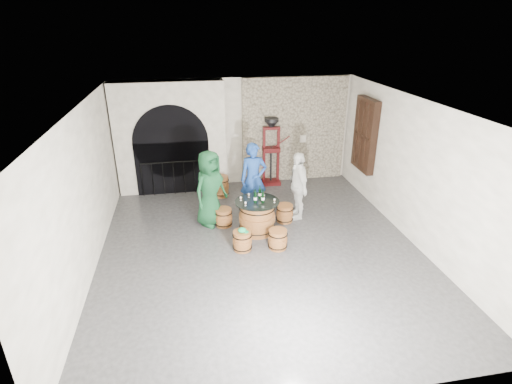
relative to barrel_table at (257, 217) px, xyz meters
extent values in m
plane|color=#2E2E31|center=(-0.07, -0.77, -0.40)|extent=(8.00, 8.00, 0.00)
plane|color=silver|center=(-0.07, 3.23, 1.20)|extent=(8.00, 0.00, 8.00)
plane|color=silver|center=(-0.07, -4.77, 1.20)|extent=(8.00, 0.00, 8.00)
plane|color=silver|center=(-3.57, -0.77, 1.20)|extent=(0.00, 8.00, 8.00)
plane|color=silver|center=(3.43, -0.77, 1.20)|extent=(0.00, 8.00, 8.00)
plane|color=beige|center=(-0.07, -0.77, 2.80)|extent=(8.00, 8.00, 0.00)
cube|color=#ABA088|center=(1.73, 3.17, 1.20)|extent=(3.20, 0.12, 3.18)
cube|color=silver|center=(-1.97, 2.98, 1.20)|extent=(3.10, 0.50, 3.18)
cube|color=black|center=(-1.97, 2.72, 0.37)|extent=(2.10, 0.03, 1.55)
cylinder|color=black|center=(-1.97, 2.72, 1.15)|extent=(2.10, 0.03, 2.10)
cylinder|color=black|center=(-1.97, 2.65, 0.58)|extent=(1.79, 0.04, 0.04)
cylinder|color=black|center=(-2.86, 2.65, 0.09)|extent=(0.02, 0.02, 0.98)
cylinder|color=black|center=(-2.56, 2.65, 0.09)|extent=(0.02, 0.02, 0.98)
cylinder|color=black|center=(-2.26, 2.65, 0.09)|extent=(0.02, 0.02, 0.98)
cylinder|color=black|center=(-1.97, 2.65, 0.09)|extent=(0.02, 0.02, 0.98)
cylinder|color=black|center=(-1.67, 2.65, 0.09)|extent=(0.02, 0.02, 0.98)
cylinder|color=black|center=(-1.37, 2.65, 0.09)|extent=(0.02, 0.02, 0.98)
cylinder|color=black|center=(-1.07, 2.65, 0.09)|extent=(0.02, 0.02, 0.98)
cube|color=black|center=(3.32, 1.63, 1.40)|extent=(0.20, 1.10, 2.00)
cube|color=black|center=(3.27, 1.63, 1.40)|extent=(0.06, 0.88, 1.76)
cube|color=black|center=(3.30, 1.63, 1.40)|extent=(0.22, 0.92, 0.06)
cube|color=black|center=(3.30, 1.34, 1.40)|extent=(0.22, 0.06, 1.80)
cube|color=black|center=(3.30, 1.63, 1.40)|extent=(0.22, 0.06, 1.80)
cube|color=black|center=(3.30, 1.92, 1.40)|extent=(0.22, 0.06, 1.80)
cylinder|color=brown|center=(0.00, 0.00, -0.02)|extent=(0.81, 0.81, 0.77)
cylinder|color=brown|center=(0.00, 0.00, -0.02)|extent=(0.87, 0.87, 0.17)
torus|color=black|center=(0.00, 0.00, -0.28)|extent=(0.87, 0.87, 0.02)
torus|color=black|center=(0.00, 0.00, 0.24)|extent=(0.87, 0.87, 0.02)
cylinder|color=brown|center=(0.00, 0.00, 0.38)|extent=(0.82, 0.82, 0.02)
cylinder|color=black|center=(0.00, 0.00, 0.40)|extent=(1.05, 1.05, 0.01)
cylinder|color=brown|center=(-0.76, 0.45, -0.19)|extent=(0.40, 0.40, 0.43)
cylinder|color=brown|center=(-0.76, 0.45, -0.19)|extent=(0.43, 0.43, 0.09)
torus|color=black|center=(-0.76, 0.45, -0.33)|extent=(0.44, 0.44, 0.02)
torus|color=black|center=(-0.76, 0.45, -0.04)|extent=(0.44, 0.44, 0.02)
cylinder|color=brown|center=(-0.76, 0.45, 0.04)|extent=(0.41, 0.41, 0.02)
cylinder|color=brown|center=(0.08, 0.88, -0.19)|extent=(0.40, 0.40, 0.43)
cylinder|color=brown|center=(0.08, 0.88, -0.19)|extent=(0.43, 0.43, 0.09)
torus|color=black|center=(0.08, 0.88, -0.33)|extent=(0.44, 0.44, 0.02)
torus|color=black|center=(0.08, 0.88, -0.04)|extent=(0.44, 0.44, 0.02)
cylinder|color=brown|center=(0.08, 0.88, 0.04)|extent=(0.41, 0.41, 0.02)
cylinder|color=brown|center=(0.79, 0.40, -0.19)|extent=(0.40, 0.40, 0.43)
cylinder|color=brown|center=(0.79, 0.40, -0.19)|extent=(0.43, 0.43, 0.09)
torus|color=black|center=(0.79, 0.40, -0.33)|extent=(0.44, 0.44, 0.02)
torus|color=black|center=(0.79, 0.40, -0.04)|extent=(0.44, 0.44, 0.02)
cylinder|color=brown|center=(0.79, 0.40, 0.04)|extent=(0.41, 0.41, 0.02)
cylinder|color=brown|center=(0.32, -0.82, -0.19)|extent=(0.40, 0.40, 0.43)
cylinder|color=brown|center=(0.32, -0.82, -0.19)|extent=(0.43, 0.43, 0.09)
torus|color=black|center=(0.32, -0.82, -0.33)|extent=(0.44, 0.44, 0.02)
torus|color=black|center=(0.32, -0.82, -0.04)|extent=(0.44, 0.44, 0.02)
cylinder|color=brown|center=(0.32, -0.82, 0.04)|extent=(0.41, 0.41, 0.02)
cylinder|color=brown|center=(-0.47, -0.75, -0.19)|extent=(0.40, 0.40, 0.43)
cylinder|color=brown|center=(-0.47, -0.75, -0.19)|extent=(0.43, 0.43, 0.09)
torus|color=black|center=(-0.47, -0.75, -0.33)|extent=(0.44, 0.44, 0.02)
torus|color=black|center=(-0.47, -0.75, -0.04)|extent=(0.44, 0.44, 0.02)
cylinder|color=brown|center=(-0.47, -0.75, 0.04)|extent=(0.41, 0.41, 0.02)
ellipsoid|color=#0D9954|center=(-0.47, -0.75, 0.09)|extent=(0.18, 0.18, 0.10)
cylinder|color=#0D9954|center=(-0.39, -0.78, 0.05)|extent=(0.12, 0.12, 0.01)
imported|color=#124122|center=(-1.05, 0.62, 0.55)|extent=(1.10, 1.07, 1.91)
imported|color=navy|center=(0.10, 1.07, 0.54)|extent=(0.69, 0.46, 1.89)
imported|color=silver|center=(1.15, 0.59, 0.47)|extent=(0.50, 1.06, 1.75)
cylinder|color=black|center=(-0.05, -0.06, 0.52)|extent=(0.07, 0.07, 0.22)
cylinder|color=white|center=(-0.05, -0.06, 0.51)|extent=(0.08, 0.08, 0.06)
cone|color=black|center=(-0.05, -0.06, 0.64)|extent=(0.07, 0.07, 0.05)
cylinder|color=black|center=(-0.05, -0.06, 0.70)|extent=(0.03, 0.03, 0.07)
cylinder|color=black|center=(0.12, -0.09, 0.52)|extent=(0.07, 0.07, 0.22)
cylinder|color=white|center=(0.12, -0.09, 0.51)|extent=(0.08, 0.08, 0.06)
cone|color=black|center=(0.12, -0.09, 0.64)|extent=(0.07, 0.07, 0.05)
cylinder|color=black|center=(0.12, -0.09, 0.70)|extent=(0.03, 0.03, 0.07)
cylinder|color=black|center=(0.10, 0.16, 0.52)|extent=(0.07, 0.07, 0.22)
cylinder|color=white|center=(0.10, 0.16, 0.51)|extent=(0.08, 0.08, 0.06)
cone|color=black|center=(0.10, 0.16, 0.64)|extent=(0.07, 0.07, 0.05)
cylinder|color=black|center=(0.10, 0.16, 0.70)|extent=(0.03, 0.03, 0.07)
cylinder|color=brown|center=(-0.65, 2.24, -0.10)|extent=(0.42, 0.42, 0.59)
cylinder|color=brown|center=(-0.65, 2.24, -0.10)|extent=(0.45, 0.45, 0.13)
torus|color=black|center=(-0.65, 2.24, -0.31)|extent=(0.46, 0.46, 0.02)
torus|color=black|center=(-0.65, 2.24, 0.10)|extent=(0.46, 0.46, 0.02)
cylinder|color=brown|center=(-0.65, 2.24, 0.20)|extent=(0.43, 0.43, 0.02)
cube|color=#450B0C|center=(0.96, 2.92, -0.35)|extent=(0.58, 0.48, 0.11)
cube|color=#450B0C|center=(0.96, 2.92, 0.71)|extent=(0.52, 0.34, 0.13)
cube|color=#450B0C|center=(0.96, 2.92, 1.36)|extent=(0.52, 0.15, 0.08)
cylinder|color=black|center=(0.96, 2.92, 0.25)|extent=(0.06, 0.06, 1.09)
cylinder|color=black|center=(0.96, 2.92, 1.61)|extent=(0.41, 0.41, 0.10)
cone|color=black|center=(0.96, 2.92, 1.48)|extent=(0.41, 0.41, 0.22)
cube|color=#450B0C|center=(0.75, 2.92, 0.53)|extent=(0.08, 0.08, 1.74)
cube|color=#450B0C|center=(1.18, 2.91, 0.53)|extent=(0.08, 0.08, 1.74)
cylinder|color=#450B0C|center=(1.29, 2.86, 0.96)|extent=(0.47, 0.05, 0.34)
cube|color=silver|center=(1.98, 3.09, 0.95)|extent=(0.18, 0.10, 0.22)
camera|label=1|loc=(-1.52, -8.34, 4.37)|focal=28.00mm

